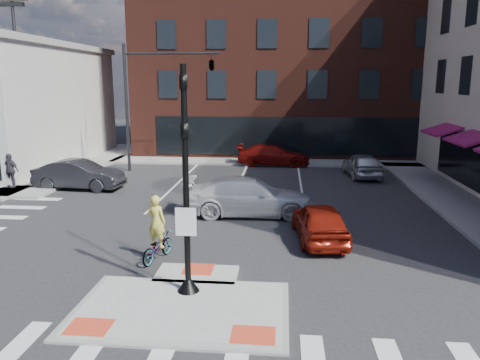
# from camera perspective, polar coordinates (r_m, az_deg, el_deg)

# --- Properties ---
(ground) EXTENTS (120.00, 120.00, 0.00)m
(ground) POSITION_cam_1_polar(r_m,az_deg,el_deg) (12.79, -6.66, -14.50)
(ground) COLOR #28282B
(ground) RESTS_ON ground
(refuge_island) EXTENTS (5.40, 4.65, 0.13)m
(refuge_island) POSITION_cam_1_polar(r_m,az_deg,el_deg) (12.54, -6.92, -14.81)
(refuge_island) COLOR gray
(refuge_island) RESTS_ON ground
(sidewalk_e) EXTENTS (3.00, 24.00, 0.15)m
(sidewalk_e) POSITION_cam_1_polar(r_m,az_deg,el_deg) (23.44, 25.98, -3.18)
(sidewalk_e) COLOR gray
(sidewalk_e) RESTS_ON ground
(sidewalk_n) EXTENTS (26.00, 3.00, 0.15)m
(sidewalk_n) POSITION_cam_1_polar(r_m,az_deg,el_deg) (33.67, 6.17, 2.21)
(sidewalk_n) COLOR gray
(sidewalk_n) RESTS_ON ground
(building_n) EXTENTS (24.40, 18.40, 15.50)m
(building_n) POSITION_cam_1_polar(r_m,az_deg,el_deg) (43.25, 6.24, 14.59)
(building_n) COLOR #4E2118
(building_n) RESTS_ON ground
(building_far_left) EXTENTS (10.00, 12.00, 10.00)m
(building_far_left) POSITION_cam_1_polar(r_m,az_deg,el_deg) (63.54, -0.50, 11.22)
(building_far_left) COLOR slate
(building_far_left) RESTS_ON ground
(building_far_right) EXTENTS (12.00, 12.00, 12.00)m
(building_far_right) POSITION_cam_1_polar(r_m,az_deg,el_deg) (65.52, 11.32, 11.89)
(building_far_right) COLOR brown
(building_far_right) RESTS_ON ground
(signal_pole) EXTENTS (0.60, 0.60, 5.98)m
(signal_pole) POSITION_cam_1_polar(r_m,az_deg,el_deg) (12.31, -6.54, -3.80)
(signal_pole) COLOR black
(signal_pole) RESTS_ON refuge_island
(mast_arm_signal) EXTENTS (6.10, 2.24, 8.00)m
(mast_arm_signal) POSITION_cam_1_polar(r_m,az_deg,el_deg) (29.81, -6.33, 12.81)
(mast_arm_signal) COLOR black
(mast_arm_signal) RESTS_ON ground
(red_sedan) EXTENTS (2.09, 4.27, 1.40)m
(red_sedan) POSITION_cam_1_polar(r_m,az_deg,el_deg) (17.26, 9.69, -5.04)
(red_sedan) COLOR maroon
(red_sedan) RESTS_ON ground
(white_pickup) EXTENTS (5.69, 2.56, 1.62)m
(white_pickup) POSITION_cam_1_polar(r_m,az_deg,el_deg) (20.23, 1.15, -2.04)
(white_pickup) COLOR silver
(white_pickup) RESTS_ON ground
(bg_car_dark) EXTENTS (4.87, 1.98, 1.57)m
(bg_car_dark) POSITION_cam_1_polar(r_m,az_deg,el_deg) (26.60, -19.03, 0.62)
(bg_car_dark) COLOR #232327
(bg_car_dark) RESTS_ON ground
(bg_car_silver) EXTENTS (2.15, 4.47, 1.47)m
(bg_car_silver) POSITION_cam_1_polar(r_m,az_deg,el_deg) (29.42, 14.66, 1.81)
(bg_car_silver) COLOR silver
(bg_car_silver) RESTS_ON ground
(bg_car_red) EXTENTS (4.98, 2.03, 1.44)m
(bg_car_red) POSITION_cam_1_polar(r_m,az_deg,el_deg) (32.53, 4.08, 3.06)
(bg_car_red) COLOR maroon
(bg_car_red) RESTS_ON ground
(cyclist) EXTENTS (1.06, 1.81, 2.17)m
(cyclist) POSITION_cam_1_polar(r_m,az_deg,el_deg) (15.37, -10.07, -7.06)
(cyclist) COLOR #3F3F44
(cyclist) RESTS_ON ground
(pedestrian_b) EXTENTS (1.14, 0.67, 1.83)m
(pedestrian_b) POSITION_cam_1_polar(r_m,az_deg,el_deg) (27.74, -26.23, 1.06)
(pedestrian_b) COLOR #38323D
(pedestrian_b) RESTS_ON sidewalk_nw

